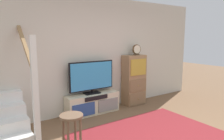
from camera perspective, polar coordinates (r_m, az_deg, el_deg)
back_wall at (r=5.06m, az=-3.99°, el=4.30°), size 6.40×0.12×2.70m
area_rug at (r=3.97m, az=10.47°, el=-17.44°), size 2.60×1.80×0.01m
media_console at (r=4.91m, az=-5.33°, el=-9.16°), size 1.27×0.38×0.47m
television at (r=4.77m, az=-5.58°, el=-1.81°), size 1.10×0.22×0.75m
side_cabinet at (r=5.49m, az=6.02°, el=-2.73°), size 0.58×0.38×1.30m
desk_clock at (r=5.41m, az=6.75°, el=5.54°), size 0.25×0.08×0.27m
bar_stool_near at (r=3.15m, az=-11.03°, el=-14.80°), size 0.34×0.34×0.67m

